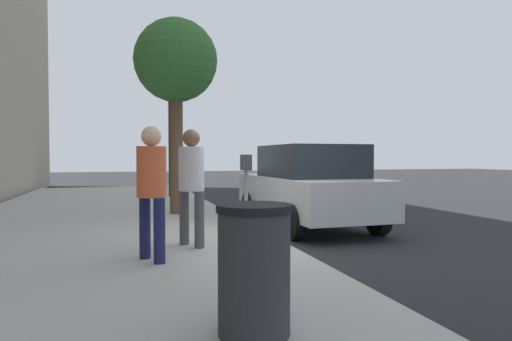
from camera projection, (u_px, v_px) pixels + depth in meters
name	position (u px, v px, depth m)	size (l,w,h in m)	color
ground_plane	(270.00, 243.00, 8.04)	(80.00, 80.00, 0.00)	#232326
sidewalk_slab	(90.00, 248.00, 7.21)	(28.00, 6.00, 0.15)	#A8A59E
parking_meter	(246.00, 178.00, 7.52)	(0.36, 0.12, 1.41)	gray
pedestrian_at_meter	(191.00, 177.00, 6.95)	(0.49, 0.39, 1.79)	#47474C
pedestrian_bystander	(152.00, 182.00, 5.96)	(0.50, 0.39, 1.78)	#191E4C
parked_sedan_near	(308.00, 186.00, 9.83)	(4.45, 2.06, 1.77)	silver
street_tree	(176.00, 64.00, 10.91)	(2.00, 2.00, 4.70)	brown
traffic_signal	(173.00, 126.00, 15.65)	(0.24, 0.44, 3.60)	black
trash_bin	(254.00, 269.00, 3.50)	(0.59, 0.59, 1.01)	#2D2D33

